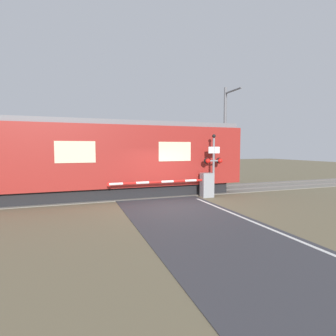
% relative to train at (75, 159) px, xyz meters
% --- Properties ---
extents(ground_plane, '(80.00, 80.00, 0.00)m').
position_rel_train_xyz_m(ground_plane, '(3.73, -3.35, -1.95)').
color(ground_plane, '#6B6047').
extents(track_bed, '(36.00, 3.20, 0.13)m').
position_rel_train_xyz_m(track_bed, '(3.73, 0.00, -1.92)').
color(track_bed, slate).
rests_on(track_bed, ground_plane).
extents(train, '(16.91, 3.15, 3.80)m').
position_rel_train_xyz_m(train, '(0.00, 0.00, 0.00)').
color(train, black).
rests_on(train, ground_plane).
extents(crossing_barrier, '(5.24, 0.44, 1.23)m').
position_rel_train_xyz_m(crossing_barrier, '(5.83, -2.02, -1.29)').
color(crossing_barrier, gray).
rests_on(crossing_barrier, ground_plane).
extents(signal_post, '(0.99, 0.26, 3.16)m').
position_rel_train_xyz_m(signal_post, '(6.52, -2.11, -0.14)').
color(signal_post, gray).
rests_on(signal_post, ground_plane).
extents(catenary_pole, '(0.20, 1.90, 6.63)m').
position_rel_train_xyz_m(catenary_pole, '(9.86, 2.23, 1.52)').
color(catenary_pole, slate).
rests_on(catenary_pole, ground_plane).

